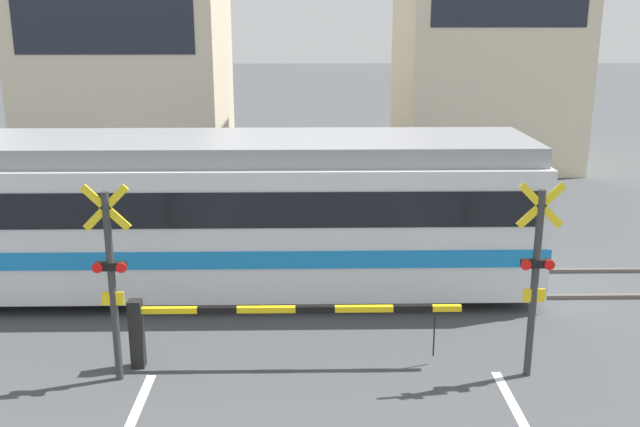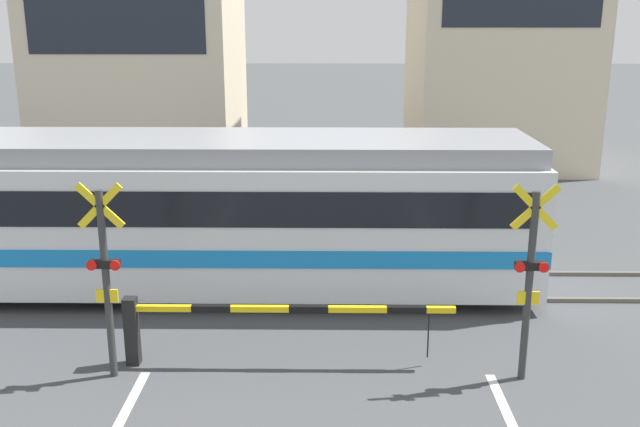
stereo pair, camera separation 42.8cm
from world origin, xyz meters
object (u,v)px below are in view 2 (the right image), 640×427
crossing_barrier_far (379,210)px  crossing_signal_right (530,275)px  commuter_train (160,208)px  crossing_barrier_near (228,318)px  crossing_signal_left (106,273)px  pedestrian (363,172)px

crossing_barrier_far → crossing_signal_right: crossing_signal_right is taller
commuter_train → crossing_barrier_near: 3.83m
crossing_barrier_far → crossing_signal_left: size_ratio=1.69×
crossing_signal_right → pedestrian: size_ratio=1.90×
crossing_barrier_near → crossing_barrier_far: size_ratio=1.00×
crossing_signal_right → pedestrian: bearing=100.4°
commuter_train → crossing_barrier_far: bearing=34.5°
crossing_signal_left → crossing_signal_right: 6.11m
commuter_train → crossing_barrier_near: (1.74, -3.30, -0.85)m
crossing_barrier_far → crossing_signal_left: crossing_signal_left is taller
crossing_signal_right → crossing_barrier_far: bearing=104.0°
crossing_barrier_far → commuter_train: bearing=-145.5°
commuter_train → crossing_signal_left: (0.06, -3.69, 0.03)m
pedestrian → crossing_signal_right: bearing=-79.6°
crossing_barrier_near → crossing_signal_left: crossing_signal_left is taller
crossing_signal_right → pedestrian: 10.58m
crossing_barrier_far → pedestrian: 3.62m
crossing_signal_left → crossing_signal_right: same height
crossing_barrier_near → crossing_barrier_far: same height
commuter_train → crossing_signal_right: commuter_train is taller
crossing_barrier_near → pedestrian: bearing=75.8°
crossing_barrier_far → crossing_barrier_near: bearing=-113.3°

